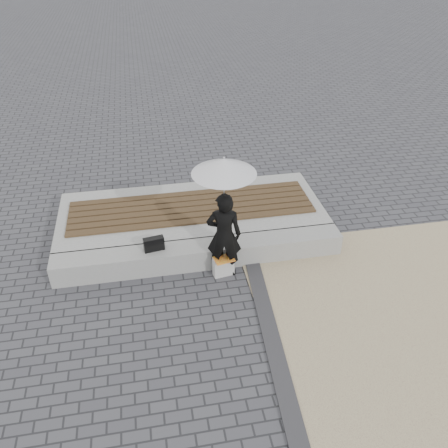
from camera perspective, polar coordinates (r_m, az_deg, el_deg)
The scene contains 11 objects.
ground at distance 7.11m, azimuth -0.96°, elevation -12.82°, with size 80.00×80.00×0.00m, color #444549.
terrazzo_zone at distance 7.82m, azimuth 24.03°, elevation -11.22°, with size 5.00×5.00×0.02m, color #C5B987.
edging_band at distance 6.90m, azimuth 6.13°, elevation -14.82°, with size 0.25×5.20×0.04m, color #323234.
seating_ledge at distance 8.15m, azimuth -2.86°, elevation -3.68°, with size 5.00×0.45×0.40m, color #9E9E99.
timber_platform at distance 9.11m, azimuth -3.92°, elevation 0.91°, with size 5.00×2.00×0.40m, color #AAABA5.
timber_decking at distance 9.00m, azimuth -3.98°, elevation 2.07°, with size 4.60×1.20×0.04m, color #503B23, non-canonical shape.
woman at distance 7.59m, azimuth -0.00°, elevation -1.36°, with size 0.57×0.37×1.56m, color black.
parasol at distance 6.94m, azimuth -0.00°, elevation 7.04°, with size 0.98×0.98×1.25m.
handbag at distance 7.92m, azimuth -8.53°, elevation -2.42°, with size 0.34×0.12×0.24m, color black.
canvas_tote at distance 7.91m, azimuth -0.06°, elevation -5.12°, with size 0.35×0.15×0.37m, color beige.
magazine at distance 7.76m, azimuth 0.00°, elevation -4.28°, with size 0.32×0.24×0.01m, color #F33F25.
Camera 1 is at (-0.76, -4.77, 5.22)m, focal length 37.60 mm.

